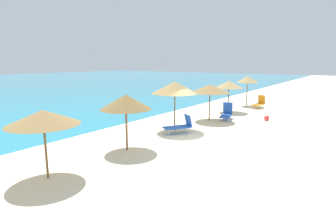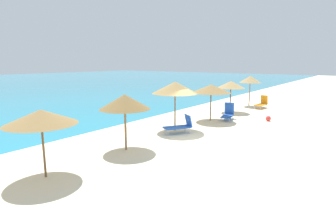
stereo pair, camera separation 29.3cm
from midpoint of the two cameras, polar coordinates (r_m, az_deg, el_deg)
name	(u,v)px [view 1 (the left image)]	position (r m, az deg, el deg)	size (l,w,h in m)	color
ground_plane	(194,139)	(14.65, 4.92, -5.65)	(160.00, 160.00, 0.00)	beige
beach_umbrella_1	(43,117)	(10.30, -25.14, -1.03)	(2.45, 2.45, 2.44)	brown
beach_umbrella_2	(126,102)	(12.56, -9.37, 2.06)	(2.32, 2.32, 2.59)	brown
beach_umbrella_3	(175,88)	(16.04, 0.88, 5.06)	(2.70, 2.70, 2.89)	brown
beach_umbrella_4	(210,89)	(19.09, 8.22, 4.81)	(2.70, 2.70, 2.51)	brown
beach_umbrella_5	(229,85)	(22.70, 12.12, 5.57)	(2.24, 2.24, 2.51)	brown
beach_umbrella_6	(248,79)	(26.35, 15.82, 6.52)	(1.95, 1.95, 2.75)	brown
lounge_chair_0	(180,125)	(15.69, 1.96, -2.80)	(1.70, 1.42, 1.04)	blue
lounge_chair_1	(227,113)	(19.94, 11.58, -0.27)	(1.72, 1.05, 1.15)	blue
lounge_chair_2	(259,103)	(25.50, 18.03, 1.81)	(1.47, 0.80, 1.12)	orange
beach_ball	(267,118)	(20.24, 19.30, -1.19)	(0.36, 0.36, 0.36)	red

